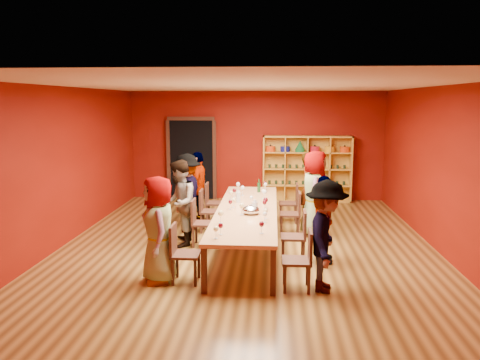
# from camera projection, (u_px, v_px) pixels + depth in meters

# --- Properties ---
(room_shell) EXTENTS (7.10, 9.10, 3.04)m
(room_shell) POSITION_uv_depth(u_px,v_px,m) (247.00, 169.00, 8.56)
(room_shell) COLOR brown
(room_shell) RESTS_ON ground
(tasting_table) EXTENTS (1.10, 4.50, 0.75)m
(tasting_table) POSITION_uv_depth(u_px,v_px,m) (247.00, 211.00, 8.69)
(tasting_table) COLOR #B87D4C
(tasting_table) RESTS_ON ground
(doorway) EXTENTS (1.40, 0.17, 2.30)m
(doorway) POSITION_uv_depth(u_px,v_px,m) (192.00, 159.00, 13.11)
(doorway) COLOR black
(doorway) RESTS_ON ground
(shelving_unit) EXTENTS (2.40, 0.40, 1.80)m
(shelving_unit) POSITION_uv_depth(u_px,v_px,m) (307.00, 166.00, 12.79)
(shelving_unit) COLOR gold
(shelving_unit) RESTS_ON ground
(chair_person_left_0) EXTENTS (0.42, 0.42, 0.89)m
(chair_person_left_0) POSITION_uv_depth(u_px,v_px,m) (180.00, 250.00, 7.06)
(chair_person_left_0) COLOR #321810
(chair_person_left_0) RESTS_ON ground
(person_left_0) EXTENTS (0.68, 0.90, 1.63)m
(person_left_0) POSITION_uv_depth(u_px,v_px,m) (159.00, 230.00, 7.03)
(person_left_0) COLOR white
(person_left_0) RESTS_ON ground
(chair_person_left_2) EXTENTS (0.42, 0.42, 0.89)m
(chair_person_left_2) POSITION_uv_depth(u_px,v_px,m) (199.00, 220.00, 8.85)
(chair_person_left_2) COLOR #321810
(chair_person_left_2) RESTS_ON ground
(person_left_2) EXTENTS (0.52, 0.84, 1.64)m
(person_left_2) POSITION_uv_depth(u_px,v_px,m) (179.00, 203.00, 8.83)
(person_left_2) COLOR #505055
(person_left_2) RESTS_ON ground
(chair_person_left_3) EXTENTS (0.42, 0.42, 0.89)m
(chair_person_left_3) POSITION_uv_depth(u_px,v_px,m) (207.00, 209.00, 9.81)
(chair_person_left_3) COLOR #321810
(chair_person_left_3) RESTS_ON ground
(person_left_3) EXTENTS (0.56, 1.11, 1.65)m
(person_left_3) POSITION_uv_depth(u_px,v_px,m) (187.00, 193.00, 9.79)
(person_left_3) COLOR pink
(person_left_3) RESTS_ON ground
(chair_person_left_4) EXTENTS (0.42, 0.42, 0.89)m
(chair_person_left_4) POSITION_uv_depth(u_px,v_px,m) (212.00, 200.00, 10.63)
(chair_person_left_4) COLOR #321810
(chair_person_left_4) RESTS_ON ground
(person_left_4) EXTENTS (0.51, 0.97, 1.60)m
(person_left_4) POSITION_uv_depth(u_px,v_px,m) (198.00, 187.00, 10.60)
(person_left_4) COLOR #5A88BA
(person_left_4) RESTS_ON ground
(chair_person_right_0) EXTENTS (0.42, 0.42, 0.89)m
(chair_person_right_0) POSITION_uv_depth(u_px,v_px,m) (302.00, 257.00, 6.76)
(chair_person_right_0) COLOR #321810
(chair_person_right_0) RESTS_ON ground
(person_right_0) EXTENTS (0.59, 1.10, 1.62)m
(person_right_0) POSITION_uv_depth(u_px,v_px,m) (326.00, 236.00, 6.69)
(person_right_0) COLOR #5684B1
(person_right_0) RESTS_ON ground
(chair_person_right_1) EXTENTS (0.42, 0.42, 0.89)m
(chair_person_right_1) POSITION_uv_depth(u_px,v_px,m) (298.00, 233.00, 7.96)
(chair_person_right_1) COLOR #321810
(chair_person_right_1) RESTS_ON ground
(person_right_1) EXTENTS (0.48, 0.91, 1.50)m
(person_right_1) POSITION_uv_depth(u_px,v_px,m) (323.00, 220.00, 7.89)
(person_right_1) COLOR beige
(person_right_1) RESTS_ON ground
(chair_person_right_3) EXTENTS (0.42, 0.42, 0.89)m
(chair_person_right_3) POSITION_uv_depth(u_px,v_px,m) (294.00, 211.00, 9.58)
(chair_person_right_3) COLOR #321810
(chair_person_right_3) RESTS_ON ground
(person_right_3) EXTENTS (0.54, 0.89, 1.74)m
(person_right_3) POSITION_uv_depth(u_px,v_px,m) (315.00, 193.00, 9.49)
(person_right_3) COLOR #141537
(person_right_3) RESTS_ON ground
(chair_person_right_4) EXTENTS (0.42, 0.42, 0.89)m
(chair_person_right_4) POSITION_uv_depth(u_px,v_px,m) (292.00, 201.00, 10.59)
(chair_person_right_4) COLOR #321810
(chair_person_right_4) RESTS_ON ground
(person_right_4) EXTENTS (0.43, 0.59, 1.59)m
(person_right_4) POSITION_uv_depth(u_px,v_px,m) (309.00, 188.00, 10.51)
(person_right_4) COLOR #5B80BB
(person_right_4) RESTS_ON ground
(wine_glass_0) EXTENTS (0.09, 0.09, 0.22)m
(wine_glass_0) POSITION_uv_depth(u_px,v_px,m) (265.00, 193.00, 9.37)
(wine_glass_0) COLOR silver
(wine_glass_0) RESTS_ON tasting_table
(wine_glass_1) EXTENTS (0.08, 0.08, 0.19)m
(wine_glass_1) POSITION_uv_depth(u_px,v_px,m) (265.00, 183.00, 10.57)
(wine_glass_1) COLOR silver
(wine_glass_1) RESTS_ON tasting_table
(wine_glass_2) EXTENTS (0.07, 0.07, 0.18)m
(wine_glass_2) POSITION_uv_depth(u_px,v_px,m) (251.00, 198.00, 8.98)
(wine_glass_2) COLOR silver
(wine_glass_2) RESTS_ON tasting_table
(wine_glass_3) EXTENTS (0.09, 0.09, 0.22)m
(wine_glass_3) POSITION_uv_depth(u_px,v_px,m) (242.00, 206.00, 8.17)
(wine_glass_3) COLOR silver
(wine_glass_3) RESTS_ON tasting_table
(wine_glass_4) EXTENTS (0.08, 0.08, 0.19)m
(wine_glass_4) POSITION_uv_depth(u_px,v_px,m) (262.00, 225.00, 7.01)
(wine_glass_4) COLOR silver
(wine_glass_4) RESTS_ON tasting_table
(wine_glass_5) EXTENTS (0.07, 0.07, 0.18)m
(wine_glass_5) POSITION_uv_depth(u_px,v_px,m) (265.00, 203.00, 8.55)
(wine_glass_5) COLOR silver
(wine_glass_5) RESTS_ON tasting_table
(wine_glass_6) EXTENTS (0.08, 0.08, 0.21)m
(wine_glass_6) POSITION_uv_depth(u_px,v_px,m) (243.00, 188.00, 9.87)
(wine_glass_6) COLOR silver
(wine_glass_6) RESTS_ON tasting_table
(wine_glass_7) EXTENTS (0.09, 0.09, 0.22)m
(wine_glass_7) POSITION_uv_depth(u_px,v_px,m) (238.00, 185.00, 10.26)
(wine_glass_7) COLOR silver
(wine_glass_7) RESTS_ON tasting_table
(wine_glass_8) EXTENTS (0.08, 0.08, 0.19)m
(wine_glass_8) POSITION_uv_depth(u_px,v_px,m) (263.00, 192.00, 9.55)
(wine_glass_8) COLOR silver
(wine_glass_8) RESTS_ON tasting_table
(wine_glass_9) EXTENTS (0.09, 0.09, 0.22)m
(wine_glass_9) POSITION_uv_depth(u_px,v_px,m) (266.00, 201.00, 8.62)
(wine_glass_9) COLOR silver
(wine_glass_9) RESTS_ON tasting_table
(wine_glass_10) EXTENTS (0.07, 0.07, 0.18)m
(wine_glass_10) POSITION_uv_depth(u_px,v_px,m) (221.00, 226.00, 6.96)
(wine_glass_10) COLOR silver
(wine_glass_10) RESTS_ON tasting_table
(wine_glass_11) EXTENTS (0.08, 0.08, 0.19)m
(wine_glass_11) POSITION_uv_depth(u_px,v_px,m) (231.00, 193.00, 9.45)
(wine_glass_11) COLOR silver
(wine_glass_11) RESTS_ON tasting_table
(wine_glass_12) EXTENTS (0.07, 0.07, 0.18)m
(wine_glass_12) POSITION_uv_depth(u_px,v_px,m) (265.00, 215.00, 7.67)
(wine_glass_12) COLOR silver
(wine_glass_12) RESTS_ON tasting_table
(wine_glass_13) EXTENTS (0.09, 0.09, 0.22)m
(wine_glass_13) POSITION_uv_depth(u_px,v_px,m) (221.00, 214.00, 7.60)
(wine_glass_13) COLOR silver
(wine_glass_13) RESTS_ON tasting_table
(wine_glass_14) EXTENTS (0.08, 0.08, 0.19)m
(wine_glass_14) POSITION_uv_depth(u_px,v_px,m) (216.00, 230.00, 6.76)
(wine_glass_14) COLOR silver
(wine_glass_14) RESTS_ON tasting_table
(wine_glass_15) EXTENTS (0.07, 0.07, 0.18)m
(wine_glass_15) POSITION_uv_depth(u_px,v_px,m) (233.00, 201.00, 8.75)
(wine_glass_15) COLOR silver
(wine_glass_15) RESTS_ON tasting_table
(wine_glass_16) EXTENTS (0.07, 0.07, 0.18)m
(wine_glass_16) POSITION_uv_depth(u_px,v_px,m) (266.00, 211.00, 7.90)
(wine_glass_16) COLOR silver
(wine_glass_16) RESTS_ON tasting_table
(wine_glass_17) EXTENTS (0.08, 0.08, 0.19)m
(wine_glass_17) POSITION_uv_depth(u_px,v_px,m) (266.00, 185.00, 10.36)
(wine_glass_17) COLOR silver
(wine_glass_17) RESTS_ON tasting_table
(wine_glass_18) EXTENTS (0.08, 0.08, 0.19)m
(wine_glass_18) POSITION_uv_depth(u_px,v_px,m) (234.00, 191.00, 9.68)
(wine_glass_18) COLOR silver
(wine_glass_18) RESTS_ON tasting_table
(wine_glass_19) EXTENTS (0.07, 0.07, 0.18)m
(wine_glass_19) POSITION_uv_depth(u_px,v_px,m) (230.00, 202.00, 8.61)
(wine_glass_19) COLOR silver
(wine_glass_19) RESTS_ON tasting_table
(spittoon_bowl) EXTENTS (0.31, 0.31, 0.17)m
(spittoon_bowl) POSITION_uv_depth(u_px,v_px,m) (251.00, 210.00, 8.25)
(spittoon_bowl) COLOR silver
(spittoon_bowl) RESTS_ON tasting_table
(carafe_a) EXTENTS (0.12, 0.12, 0.24)m
(carafe_a) POSITION_uv_depth(u_px,v_px,m) (238.00, 197.00, 9.22)
(carafe_a) COLOR silver
(carafe_a) RESTS_ON tasting_table
(carafe_b) EXTENTS (0.12, 0.12, 0.25)m
(carafe_b) POSITION_uv_depth(u_px,v_px,m) (255.00, 207.00, 8.27)
(carafe_b) COLOR silver
(carafe_b) RESTS_ON tasting_table
(wine_bottle) EXTENTS (0.08, 0.08, 0.29)m
(wine_bottle) POSITION_uv_depth(u_px,v_px,m) (259.00, 187.00, 10.24)
(wine_bottle) COLOR #143819
(wine_bottle) RESTS_ON tasting_table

